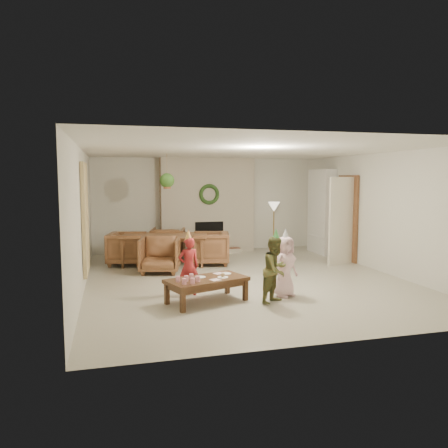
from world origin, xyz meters
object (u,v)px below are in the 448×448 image
object	(u,v)px
child_red	(189,267)
child_pink	(285,266)
dining_chair_near	(160,255)
dining_chair_left	(127,249)
dining_table	(164,250)
dining_chair_right	(211,248)
coffee_table_top	(207,280)
child_plaid	(276,270)
dining_chair_far	(168,243)

from	to	relation	value
child_red	child_pink	bearing A→B (deg)	153.57
dining_chair_near	child_pink	xyz separation A→B (m)	(1.82, -2.38, 0.13)
dining_chair_left	child_red	world-z (taller)	child_red
dining_table	child_red	bearing A→B (deg)	-75.21
dining_chair_right	coffee_table_top	size ratio (longest dim) A/B	0.65
dining_chair_right	child_pink	world-z (taller)	child_pink
dining_chair_right	coffee_table_top	world-z (taller)	dining_chair_right
child_plaid	child_pink	bearing A→B (deg)	9.02
dining_chair_near	dining_chair_far	world-z (taller)	same
dining_chair_near	child_plaid	world-z (taller)	child_plaid
child_red	dining_chair_left	bearing A→B (deg)	-82.47
dining_table	dining_chair_left	world-z (taller)	dining_chair_left
child_pink	child_plaid	bearing A→B (deg)	-163.00
dining_chair_left	dining_chair_right	xyz separation A→B (m)	(1.86, -0.43, 0.00)
dining_chair_near	dining_chair_right	xyz separation A→B (m)	(1.23, 0.59, 0.00)
child_red	dining_chair_far	bearing A→B (deg)	-101.47
dining_chair_near	child_plaid	distance (m)	3.08
dining_table	dining_chair_left	distance (m)	0.85
dining_chair_near	dining_chair_left	world-z (taller)	same
dining_chair_near	coffee_table_top	bearing A→B (deg)	-65.61
dining_chair_near	dining_chair_far	bearing A→B (deg)	90.00
dining_table	child_pink	size ratio (longest dim) A/B	1.90
child_plaid	child_pink	xyz separation A→B (m)	(0.28, 0.29, -0.02)
dining_table	child_red	size ratio (longest dim) A/B	1.95
dining_table	dining_chair_left	size ratio (longest dim) A/B	2.34
coffee_table_top	child_red	size ratio (longest dim) A/B	1.28
coffee_table_top	dining_table	bearing A→B (deg)	75.62
dining_chair_left	child_red	distance (m)	3.07
dining_chair_right	coffee_table_top	bearing A→B (deg)	-1.03
dining_chair_far	coffee_table_top	world-z (taller)	dining_chair_far
dining_chair_right	child_plaid	bearing A→B (deg)	18.54
dining_table	child_plaid	xyz separation A→B (m)	(1.34, -3.49, 0.19)
dining_chair_left	child_plaid	size ratio (longest dim) A/B	0.78
coffee_table_top	child_pink	size ratio (longest dim) A/B	1.25
dining_chair_far	coffee_table_top	distance (m)	4.04
dining_chair_left	child_red	xyz separation A→B (m)	(0.91, -2.93, 0.12)
child_plaid	child_red	bearing A→B (deg)	112.35
dining_chair_near	child_plaid	bearing A→B (deg)	-46.97
dining_chair_near	child_red	xyz separation A→B (m)	(0.27, -1.91, 0.12)
dining_chair_right	child_red	xyz separation A→B (m)	(-0.95, -2.50, 0.12)
coffee_table_top	dining_chair_far	bearing A→B (deg)	71.87
dining_table	dining_chair_right	size ratio (longest dim) A/B	2.34
child_red	dining_chair_right	bearing A→B (deg)	-120.56
dining_table	dining_chair_far	bearing A→B (deg)	90.00
coffee_table_top	dining_chair_left	bearing A→B (deg)	88.62
dining_chair_near	dining_chair_far	distance (m)	1.70
coffee_table_top	dining_chair_right	bearing A→B (deg)	56.44
coffee_table_top	child_pink	distance (m)	1.35
dining_chair_left	coffee_table_top	world-z (taller)	dining_chair_left
child_red	child_pink	distance (m)	1.62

